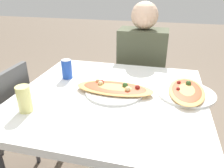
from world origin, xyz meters
The scene contains 8 objects.
dining_table centered at (0.00, 0.00, 0.66)m, with size 1.04×0.99×0.73m.
chair_far_seated centered at (0.10, 0.82, 0.48)m, with size 0.40×0.40×0.84m.
chair_side_left centered at (-0.71, -0.09, 0.48)m, with size 0.40×0.40×0.84m.
person_seated centered at (0.10, 0.71, 0.69)m, with size 0.40×0.26×1.17m.
pizza_main centered at (0.02, 0.03, 0.75)m, with size 0.44×0.33×0.06m.
soda_can centered at (-0.33, 0.16, 0.79)m, with size 0.07×0.07×0.12m.
drink_glass centered at (-0.36, -0.27, 0.80)m, with size 0.07×0.07×0.13m.
pizza_second centered at (0.42, 0.10, 0.75)m, with size 0.32×0.37×0.06m.
Camera 1 is at (0.27, -1.05, 1.31)m, focal length 35.00 mm.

